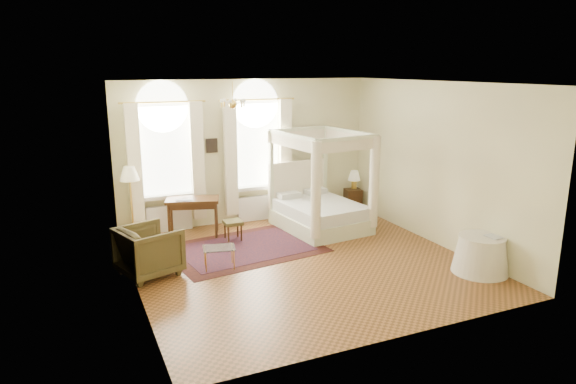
# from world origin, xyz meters

# --- Properties ---
(ground) EXTENTS (6.00, 6.00, 0.00)m
(ground) POSITION_xyz_m (0.00, 0.00, 0.00)
(ground) COLOR brown
(ground) RESTS_ON ground
(room_walls) EXTENTS (6.00, 6.00, 6.00)m
(room_walls) POSITION_xyz_m (0.00, 0.00, 1.98)
(room_walls) COLOR beige
(room_walls) RESTS_ON ground
(window_left) EXTENTS (1.62, 0.27, 3.29)m
(window_left) POSITION_xyz_m (-1.90, 2.87, 1.49)
(window_left) COLOR white
(window_left) RESTS_ON room_walls
(window_right) EXTENTS (1.62, 0.27, 3.29)m
(window_right) POSITION_xyz_m (0.20, 2.87, 1.49)
(window_right) COLOR white
(window_right) RESTS_ON room_walls
(chandelier) EXTENTS (0.51, 0.45, 0.50)m
(chandelier) POSITION_xyz_m (-0.90, 1.20, 2.91)
(chandelier) COLOR gold
(chandelier) RESTS_ON room_walls
(wall_pictures) EXTENTS (2.54, 0.03, 0.39)m
(wall_pictures) POSITION_xyz_m (0.09, 2.97, 1.89)
(wall_pictures) COLOR black
(wall_pictures) RESTS_ON room_walls
(canopy_bed) EXTENTS (1.88, 2.21, 2.20)m
(canopy_bed) POSITION_xyz_m (1.26, 1.70, 0.50)
(canopy_bed) COLOR beige
(canopy_bed) RESTS_ON ground
(nightstand) EXTENTS (0.45, 0.42, 0.56)m
(nightstand) POSITION_xyz_m (2.70, 2.70, 0.28)
(nightstand) COLOR #37200F
(nightstand) RESTS_ON ground
(nightstand_lamp) EXTENTS (0.31, 0.31, 0.46)m
(nightstand_lamp) POSITION_xyz_m (2.77, 2.77, 0.86)
(nightstand_lamp) COLOR gold
(nightstand_lamp) RESTS_ON nightstand
(writing_desk) EXTENTS (1.23, 0.89, 0.83)m
(writing_desk) POSITION_xyz_m (-1.48, 2.37, 0.71)
(writing_desk) COLOR #37200F
(writing_desk) RESTS_ON ground
(laptop) EXTENTS (0.42, 0.36, 0.03)m
(laptop) POSITION_xyz_m (-1.66, 2.29, 0.85)
(laptop) COLOR black
(laptop) RESTS_ON writing_desk
(stool) EXTENTS (0.39, 0.39, 0.43)m
(stool) POSITION_xyz_m (-0.79, 1.74, 0.36)
(stool) COLOR #453E1D
(stool) RESTS_ON ground
(armchair) EXTENTS (1.21, 1.20, 0.88)m
(armchair) POSITION_xyz_m (-2.70, 0.57, 0.44)
(armchair) COLOR #44391D
(armchair) RESTS_ON ground
(coffee_table) EXTENTS (0.65, 0.51, 0.39)m
(coffee_table) POSITION_xyz_m (-1.50, 0.37, 0.36)
(coffee_table) COLOR silver
(coffee_table) RESTS_ON ground
(floor_lamp) EXTENTS (0.40, 0.40, 1.57)m
(floor_lamp) POSITION_xyz_m (-2.70, 2.70, 1.34)
(floor_lamp) COLOR gold
(floor_lamp) RESTS_ON ground
(oriental_rug) EXTENTS (3.22, 2.50, 0.01)m
(oriental_rug) POSITION_xyz_m (-0.76, 1.15, 0.01)
(oriental_rug) COLOR #451910
(oriental_rug) RESTS_ON ground
(side_table) EXTENTS (0.99, 0.99, 0.67)m
(side_table) POSITION_xyz_m (2.70, -1.69, 0.33)
(side_table) COLOR #EBE6CC
(side_table) RESTS_ON ground
(book) EXTENTS (0.22, 0.29, 0.03)m
(book) POSITION_xyz_m (2.72, -1.83, 0.69)
(book) COLOR black
(book) RESTS_ON side_table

